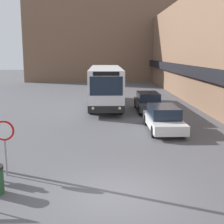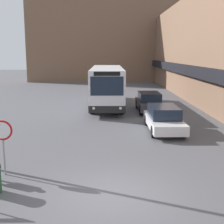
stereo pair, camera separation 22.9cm
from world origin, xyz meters
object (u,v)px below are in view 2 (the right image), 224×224
at_px(parked_car_front, 164,119).
at_px(parked_car_back, 149,102).
at_px(city_bus, 107,86).
at_px(stop_sign, 3,136).

xyz_separation_m(parked_car_front, parked_car_back, (0.00, 6.50, 0.01)).
relative_size(parked_car_front, parked_car_back, 1.01).
distance_m(parked_car_front, parked_car_back, 6.50).
height_order(city_bus, parked_car_front, city_bus).
bearing_deg(city_bus, stop_sign, -103.93).
xyz_separation_m(parked_car_back, stop_sign, (-7.26, -13.28, 0.78)).
height_order(parked_car_back, stop_sign, stop_sign).
height_order(parked_car_front, parked_car_back, parked_car_back).
distance_m(city_bus, stop_sign, 16.13).
distance_m(parked_car_back, stop_sign, 15.15).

